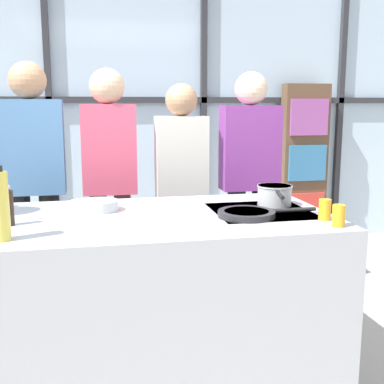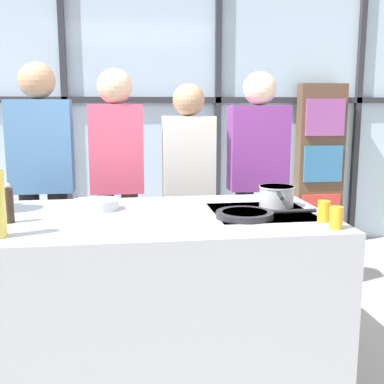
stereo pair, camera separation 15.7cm
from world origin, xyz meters
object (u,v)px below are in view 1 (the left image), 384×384
(pepper_grinder, at_px, (9,207))
(frying_pan, at_px, (248,213))
(spectator_far_right, at_px, (249,173))
(white_plate, at_px, (87,203))
(spectator_center_right, at_px, (182,179))
(juice_glass_far, at_px, (325,210))
(oil_bottle, at_px, (0,205))
(juice_glass_near, at_px, (339,216))
(saucepan, at_px, (275,195))
(mixing_bowl, at_px, (98,205))
(spectator_center_left, at_px, (110,172))
(spectator_far_left, at_px, (33,174))

(pepper_grinder, bearing_deg, frying_pan, -2.79)
(spectator_far_right, relative_size, white_plate, 7.30)
(spectator_center_right, xyz_separation_m, juice_glass_far, (0.50, -1.24, 0.01))
(oil_bottle, xyz_separation_m, juice_glass_near, (1.53, -0.07, -0.10))
(saucepan, xyz_separation_m, pepper_grinder, (-1.42, -0.19, 0.03))
(saucepan, distance_m, mixing_bowl, 1.00)
(saucepan, height_order, juice_glass_near, saucepan)
(spectator_center_left, bearing_deg, frying_pan, 121.33)
(spectator_center_left, height_order, pepper_grinder, spectator_center_left)
(spectator_far_right, distance_m, juice_glass_near, 1.38)
(saucepan, relative_size, oil_bottle, 1.14)
(spectator_center_right, bearing_deg, spectator_center_left, 0.00)
(white_plate, bearing_deg, pepper_grinder, -128.69)
(spectator_far_left, relative_size, pepper_grinder, 8.91)
(mixing_bowl, xyz_separation_m, juice_glass_near, (1.11, -0.59, 0.02))
(spectator_center_right, bearing_deg, pepper_grinder, 45.15)
(pepper_grinder, height_order, juice_glass_near, pepper_grinder)
(spectator_far_left, relative_size, spectator_far_right, 1.03)
(spectator_far_right, bearing_deg, oil_bottle, 40.30)
(spectator_center_left, xyz_separation_m, spectator_center_right, (0.52, 0.00, -0.07))
(pepper_grinder, distance_m, juice_glass_far, 1.55)
(frying_pan, xyz_separation_m, white_plate, (-0.82, 0.51, -0.01))
(spectator_far_left, xyz_separation_m, mixing_bowl, (0.43, -0.79, -0.07))
(pepper_grinder, relative_size, juice_glass_far, 1.88)
(spectator_far_right, distance_m, oil_bottle, 2.02)
(frying_pan, relative_size, juice_glass_near, 5.06)
(saucepan, xyz_separation_m, juice_glass_near, (0.12, -0.53, -0.01))
(juice_glass_near, bearing_deg, juice_glass_far, 90.00)
(frying_pan, xyz_separation_m, pepper_grinder, (-1.18, 0.06, 0.07))
(saucepan, bearing_deg, juice_glass_far, -73.45)
(oil_bottle, bearing_deg, saucepan, 17.98)
(spectator_far_right, relative_size, pepper_grinder, 8.68)
(spectator_center_left, distance_m, saucepan, 1.24)
(spectator_far_left, height_order, white_plate, spectator_far_left)
(mixing_bowl, distance_m, juice_glass_far, 1.20)
(spectator_far_left, relative_size, juice_glass_near, 16.73)
(spectator_center_right, relative_size, juice_glass_near, 15.47)
(frying_pan, bearing_deg, spectator_center_right, 97.73)
(spectator_far_left, height_order, pepper_grinder, spectator_far_left)
(spectator_center_right, distance_m, white_plate, 0.90)
(frying_pan, bearing_deg, white_plate, 148.45)
(white_plate, bearing_deg, oil_bottle, -115.94)
(spectator_far_left, bearing_deg, spectator_center_right, -180.00)
(spectator_center_right, distance_m, mixing_bowl, 1.00)
(frying_pan, xyz_separation_m, saucepan, (0.24, 0.25, 0.04))
(spectator_far_left, xyz_separation_m, frying_pan, (1.18, -1.10, -0.09))
(spectator_far_left, distance_m, saucepan, 1.66)
(saucepan, relative_size, juice_glass_far, 3.48)
(spectator_center_right, relative_size, frying_pan, 3.06)
(mixing_bowl, bearing_deg, juice_glass_near, -27.79)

